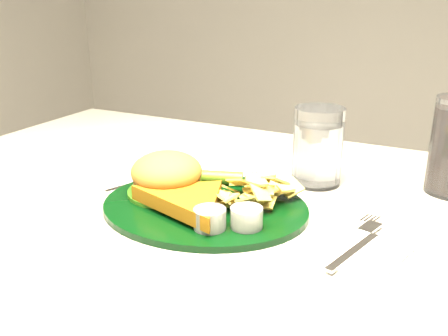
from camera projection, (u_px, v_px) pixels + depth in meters
The scene contains 5 objects.
dinner_plate at pixel (204, 188), 0.72m from camera, with size 0.30×0.25×0.07m, color black, non-canonical shape.
water_glass at pixel (318, 146), 0.81m from camera, with size 0.08×0.08×0.13m, color white.
fork_napkin at pixel (355, 249), 0.61m from camera, with size 0.12×0.15×0.01m, color white, non-canonical shape.
spoon at pixel (132, 183), 0.82m from camera, with size 0.04×0.13×0.01m, color white, non-canonical shape.
wrapped_straw at pixel (224, 171), 0.88m from camera, with size 0.19×0.07×0.01m, color white, non-canonical shape.
Camera 1 is at (0.31, -0.63, 1.06)m, focal length 40.00 mm.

